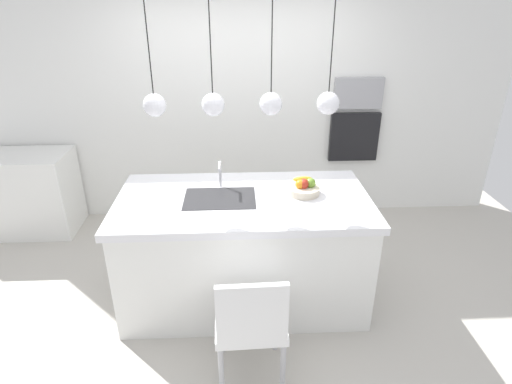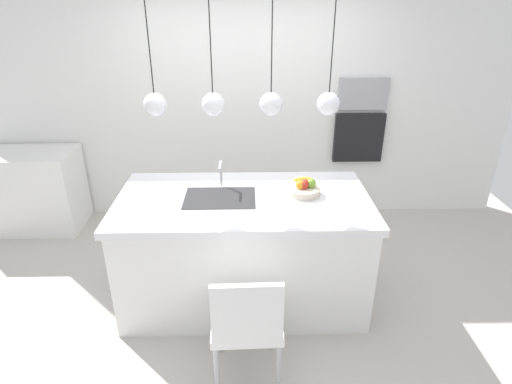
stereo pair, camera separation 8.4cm
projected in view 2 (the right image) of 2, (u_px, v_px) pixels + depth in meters
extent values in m
plane|color=#BCB7AD|center=(245.00, 294.00, 3.73)|extent=(6.60, 6.60, 0.00)
cube|color=white|center=(244.00, 105.00, 4.67)|extent=(6.00, 0.10, 2.60)
cube|color=white|center=(244.00, 252.00, 3.54)|extent=(1.95, 1.00, 0.89)
cube|color=white|center=(243.00, 201.00, 3.34)|extent=(2.01, 1.06, 0.06)
cube|color=#2D2D30|center=(220.00, 198.00, 3.32)|extent=(0.56, 0.40, 0.02)
cylinder|color=silver|center=(221.00, 174.00, 3.49)|extent=(0.02, 0.02, 0.22)
cylinder|color=silver|center=(220.00, 166.00, 3.38)|extent=(0.02, 0.16, 0.02)
cylinder|color=beige|center=(304.00, 191.00, 3.37)|extent=(0.26, 0.26, 0.06)
sphere|color=#B22D1E|center=(304.00, 184.00, 3.35)|extent=(0.08, 0.08, 0.08)
sphere|color=#B22D1E|center=(304.00, 185.00, 3.34)|extent=(0.08, 0.08, 0.08)
sphere|color=olive|center=(311.00, 184.00, 3.36)|extent=(0.08, 0.08, 0.08)
sphere|color=orange|center=(300.00, 185.00, 3.34)|extent=(0.08, 0.08, 0.08)
ellipsoid|color=yellow|center=(303.00, 180.00, 3.38)|extent=(0.19, 0.11, 0.06)
cube|color=white|center=(29.00, 190.00, 4.66)|extent=(1.10, 0.60, 0.89)
cube|color=#9E9EA3|center=(363.00, 93.00, 4.57)|extent=(0.54, 0.08, 0.34)
cube|color=black|center=(358.00, 138.00, 4.79)|extent=(0.56, 0.08, 0.56)
cube|color=white|center=(246.00, 319.00, 2.76)|extent=(0.47, 0.47, 0.06)
cube|color=white|center=(247.00, 313.00, 2.48)|extent=(0.43, 0.05, 0.41)
cylinder|color=#B2B2B7|center=(273.00, 326.00, 3.06)|extent=(0.04, 0.04, 0.44)
cylinder|color=#B2B2B7|center=(219.00, 328.00, 3.04)|extent=(0.04, 0.04, 0.44)
cylinder|color=#B2B2B7|center=(278.00, 370.00, 2.70)|extent=(0.04, 0.04, 0.44)
cylinder|color=#B2B2B7|center=(217.00, 373.00, 2.68)|extent=(0.04, 0.04, 0.44)
sphere|color=silver|center=(155.00, 105.00, 3.00)|extent=(0.17, 0.17, 0.17)
cylinder|color=black|center=(149.00, 48.00, 2.84)|extent=(0.01, 0.01, 0.60)
sphere|color=silver|center=(213.00, 104.00, 3.01)|extent=(0.17, 0.17, 0.17)
cylinder|color=black|center=(211.00, 48.00, 2.84)|extent=(0.01, 0.01, 0.60)
sphere|color=silver|center=(271.00, 104.00, 3.01)|extent=(0.17, 0.17, 0.17)
cylinder|color=black|center=(272.00, 48.00, 2.85)|extent=(0.01, 0.01, 0.60)
sphere|color=silver|center=(328.00, 104.00, 3.02)|extent=(0.17, 0.17, 0.17)
cylinder|color=black|center=(333.00, 48.00, 2.86)|extent=(0.01, 0.01, 0.60)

